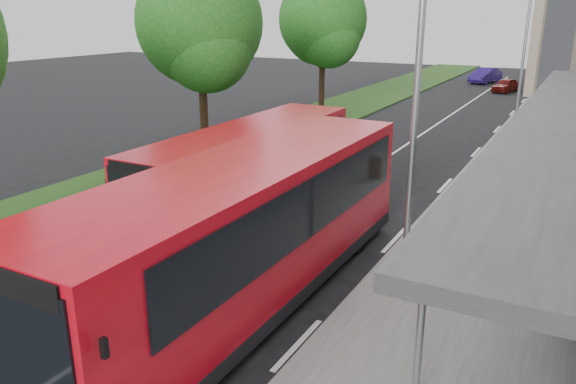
% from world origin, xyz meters
% --- Properties ---
extents(ground, '(120.00, 120.00, 0.00)m').
position_xyz_m(ground, '(0.00, 0.00, 0.00)').
color(ground, black).
rests_on(ground, ground).
extents(pavement, '(5.00, 80.00, 0.15)m').
position_xyz_m(pavement, '(6.00, 20.00, 0.07)').
color(pavement, slate).
rests_on(pavement, ground).
extents(grass_verge, '(5.00, 80.00, 0.10)m').
position_xyz_m(grass_verge, '(-7.00, 20.00, 0.05)').
color(grass_verge, '#1F4014').
rests_on(grass_verge, ground).
extents(lane_centre_line, '(0.12, 70.00, 0.01)m').
position_xyz_m(lane_centre_line, '(0.00, 15.00, 0.01)').
color(lane_centre_line, silver).
rests_on(lane_centre_line, ground).
extents(kerb_dashes, '(0.12, 56.00, 0.01)m').
position_xyz_m(kerb_dashes, '(3.30, 19.00, 0.01)').
color(kerb_dashes, silver).
rests_on(kerb_dashes, ground).
extents(tree_mid, '(5.23, 5.23, 8.40)m').
position_xyz_m(tree_mid, '(-7.01, 9.05, 5.42)').
color(tree_mid, black).
rests_on(tree_mid, ground).
extents(tree_far, '(5.22, 5.22, 8.39)m').
position_xyz_m(tree_far, '(-7.01, 21.05, 5.42)').
color(tree_far, black).
rests_on(tree_far, ground).
extents(lamp_post_near, '(1.44, 0.28, 8.00)m').
position_xyz_m(lamp_post_near, '(4.12, 2.00, 4.72)').
color(lamp_post_near, gray).
rests_on(lamp_post_near, pavement).
extents(lamp_post_far, '(1.44, 0.28, 8.00)m').
position_xyz_m(lamp_post_far, '(4.12, 22.00, 4.72)').
color(lamp_post_far, gray).
rests_on(lamp_post_far, pavement).
extents(bus_main, '(3.10, 11.46, 3.24)m').
position_xyz_m(bus_main, '(1.48, -0.96, 1.66)').
color(bus_main, red).
rests_on(bus_main, ground).
extents(bus_second, '(2.70, 9.94, 2.80)m').
position_xyz_m(bus_second, '(-1.50, 4.00, 1.44)').
color(bus_second, red).
rests_on(bus_second, ground).
extents(litter_bin, '(0.58, 0.58, 0.83)m').
position_xyz_m(litter_bin, '(5.04, 9.16, 0.56)').
color(litter_bin, '#3D2B19').
rests_on(litter_bin, pavement).
extents(bollard, '(0.21, 0.21, 1.13)m').
position_xyz_m(bollard, '(4.82, 18.64, 0.72)').
color(bollard, yellow).
rests_on(bollard, pavement).
extents(car_near, '(2.10, 3.49, 1.11)m').
position_xyz_m(car_near, '(1.41, 38.25, 0.56)').
color(car_near, '#580F0C').
rests_on(car_near, ground).
extents(car_far, '(2.46, 4.38, 1.37)m').
position_xyz_m(car_far, '(-1.16, 43.74, 0.68)').
color(car_far, navy).
rests_on(car_far, ground).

